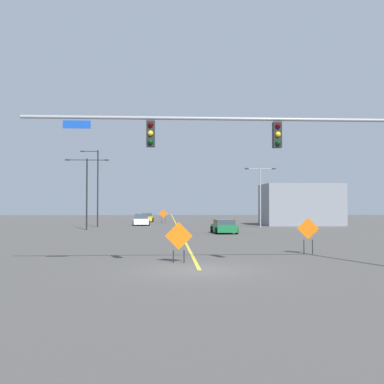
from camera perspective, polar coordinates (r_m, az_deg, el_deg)
The scene contains 13 objects.
ground at distance 18.74m, azimuth 0.95°, elevation -9.66°, with size 210.10×210.10×0.00m, color #4C4947.
road_centre_stripe at distance 76.93m, azimuth -2.16°, elevation -3.60°, with size 0.16×116.72×0.01m.
traffic_signal_assembly at distance 19.12m, azimuth 9.55°, elevation 5.68°, with size 15.57×0.44×6.50m.
street_lamp_near_right at distance 54.91m, azimuth 8.46°, elevation 0.10°, with size 3.67×0.24×7.10m.
street_lamp_mid_right at distance 56.80m, azimuth -11.74°, elevation 0.89°, with size 2.17×0.24×9.30m.
street_lamp_far_left at distance 50.30m, azimuth -12.89°, elevation 0.67°, with size 4.61×0.24×7.61m.
construction_sign_left_lane at distance 67.68m, azimuth -3.56°, elevation -2.78°, with size 1.26×0.18×2.02m.
construction_sign_median_near at distance 20.99m, azimuth -1.66°, elevation -5.67°, with size 1.25×0.22×1.84m.
construction_sign_right_lane at distance 25.43m, azimuth 14.19°, elevation -4.68°, with size 1.14×0.26×1.95m.
car_yellow_approaching at distance 73.31m, azimuth -5.57°, elevation -3.19°, with size 1.95×4.32×1.38m.
car_white_far at distance 60.55m, azimuth -6.29°, elevation -3.48°, with size 2.32×4.27×1.49m.
car_green_distant at distance 43.07m, azimuth 3.98°, elevation -4.29°, with size 2.25×3.97×1.30m.
roadside_building_east at distance 62.16m, azimuth 13.29°, elevation -1.54°, with size 9.89×6.82×5.39m.
Camera 1 is at (-1.32, -18.51, 2.61)m, focal length 43.07 mm.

